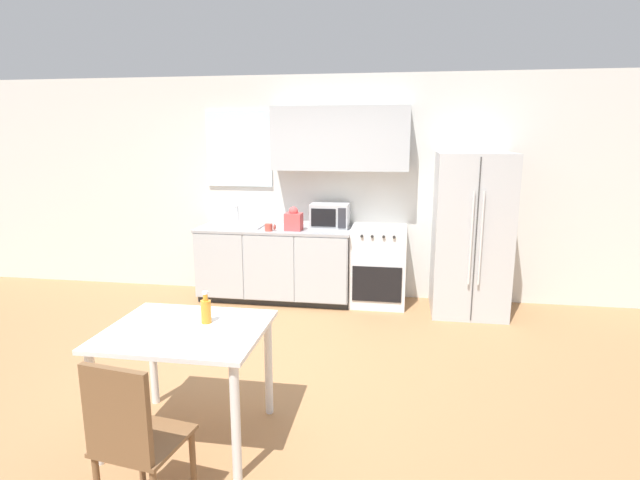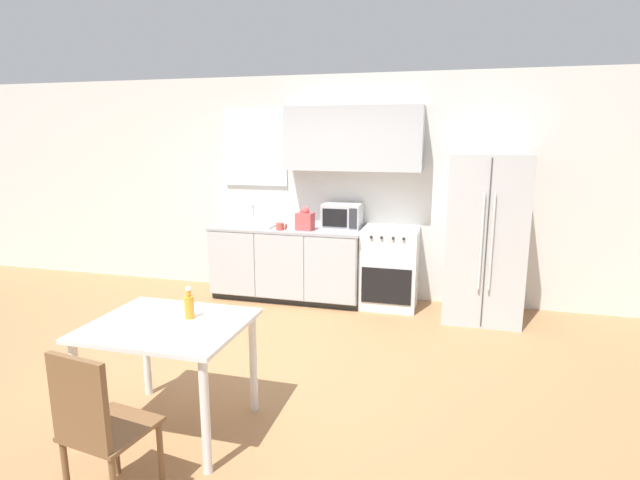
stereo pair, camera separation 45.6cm
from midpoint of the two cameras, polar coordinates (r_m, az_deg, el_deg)
name	(u,v)px [view 1 (the left image)]	position (r m, az deg, el deg)	size (l,w,h in m)	color
ground_plane	(267,370)	(4.49, -9.04, -14.57)	(12.00, 12.00, 0.00)	#9E7047
wall_back	(316,180)	(6.18, -2.64, 6.89)	(12.00, 0.38, 2.70)	silver
kitchen_counter	(276,263)	(6.14, -7.21, -2.69)	(1.86, 0.67, 0.90)	#333333
oven_range	(378,266)	(5.95, 4.50, -3.01)	(0.64, 0.60, 0.93)	white
refrigerator	(471,234)	(5.77, 14.71, 0.63)	(0.81, 0.82, 1.81)	silver
kitchen_sink	(234,225)	(6.22, -11.92, 1.65)	(0.72, 0.43, 0.24)	#B7BABC
microwave	(330,215)	(5.99, -1.02, 2.81)	(0.45, 0.36, 0.29)	#B7BABC
coffee_mug	(269,227)	(5.84, -8.06, 1.44)	(0.13, 0.09, 0.09)	#BF4C3F
grocery_bag_0	(294,220)	(5.84, -5.27, 2.27)	(0.20, 0.18, 0.28)	#D14C4C
dining_table	(187,345)	(3.47, -18.76, -11.40)	(1.01, 0.85, 0.77)	white
dining_chair_near	(131,434)	(2.90, -25.38, -19.53)	(0.45, 0.45, 0.93)	brown
drink_bottle	(206,310)	(3.45, -16.66, -7.77)	(0.07, 0.07, 0.22)	orange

